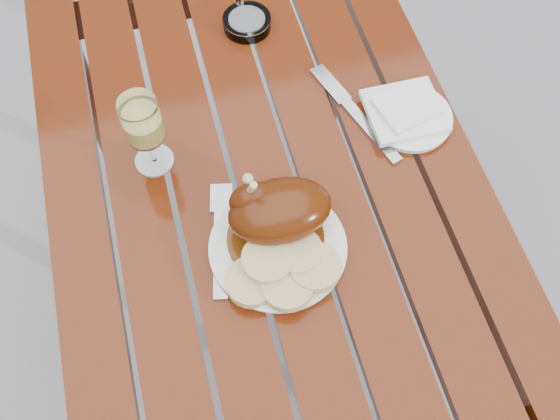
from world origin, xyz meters
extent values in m
plane|color=slate|center=(0.00, 0.00, 0.00)|extent=(60.00, 60.00, 0.00)
cube|color=#67220C|center=(0.00, 0.00, 0.38)|extent=(0.80, 1.20, 0.75)
cylinder|color=white|center=(-0.01, -0.18, 0.76)|extent=(0.32, 0.32, 0.02)
cylinder|color=#572709|center=(-0.01, -0.16, 0.77)|extent=(0.17, 0.17, 0.00)
ellipsoid|color=#591A06|center=(0.00, -0.14, 0.81)|extent=(0.18, 0.12, 0.09)
ellipsoid|color=#591A06|center=(-0.04, -0.11, 0.83)|extent=(0.08, 0.06, 0.07)
cylinder|color=#C6B28C|center=(-0.05, -0.11, 0.85)|extent=(0.02, 0.04, 0.09)
cylinder|color=#DDBF87|center=(-0.08, -0.23, 0.78)|extent=(0.09, 0.09, 0.02)
cylinder|color=#DDBF87|center=(-0.02, -0.26, 0.78)|extent=(0.09, 0.09, 0.02)
cylinder|color=#DDBF87|center=(0.03, -0.24, 0.78)|extent=(0.09, 0.09, 0.02)
cylinder|color=#DDBF87|center=(0.01, -0.20, 0.79)|extent=(0.09, 0.09, 0.02)
cylinder|color=#DDBF87|center=(-0.04, -0.21, 0.79)|extent=(0.09, 0.09, 0.02)
cylinder|color=#F4E96F|center=(-0.19, 0.06, 0.84)|extent=(0.09, 0.09, 0.17)
cylinder|color=white|center=(0.31, 0.03, 0.76)|extent=(0.19, 0.19, 0.01)
cube|color=white|center=(0.30, 0.04, 0.77)|extent=(0.15, 0.14, 0.01)
cylinder|color=#B2B7BC|center=(0.06, 0.35, 0.76)|extent=(0.11, 0.11, 0.03)
cube|color=gray|center=(-0.11, -0.14, 0.75)|extent=(0.07, 0.21, 0.01)
cube|color=gray|center=(0.21, 0.05, 0.75)|extent=(0.09, 0.23, 0.01)
camera|label=1|loc=(-0.13, -0.62, 1.74)|focal=40.00mm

